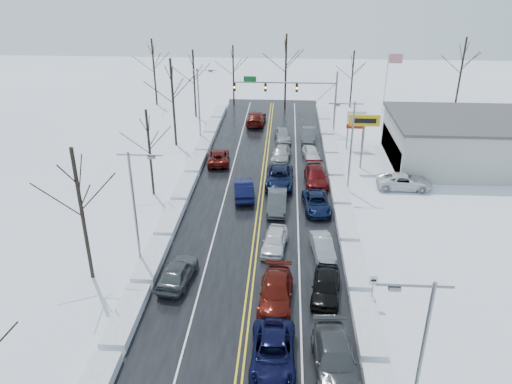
# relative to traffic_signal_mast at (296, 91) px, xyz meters

# --- Properties ---
(ground) EXTENTS (160.00, 160.00, 0.00)m
(ground) POSITION_rel_traffic_signal_mast_xyz_m (-3.45, -27.99, -5.48)
(ground) COLOR white
(ground) RESTS_ON ground
(road_surface) EXTENTS (14.00, 84.00, 0.01)m
(road_surface) POSITION_rel_traffic_signal_mast_xyz_m (-3.45, -25.99, -5.47)
(road_surface) COLOR black
(road_surface) RESTS_ON ground
(snow_bank_left) EXTENTS (1.62, 72.00, 0.67)m
(snow_bank_left) POSITION_rel_traffic_signal_mast_xyz_m (-11.05, -25.99, -5.48)
(snow_bank_left) COLOR silver
(snow_bank_left) RESTS_ON ground
(snow_bank_right) EXTENTS (1.62, 72.00, 0.67)m
(snow_bank_right) POSITION_rel_traffic_signal_mast_xyz_m (4.15, -25.99, -5.48)
(snow_bank_right) COLOR silver
(snow_bank_right) RESTS_ON ground
(traffic_signal_mast) EXTENTS (13.28, 0.39, 8.00)m
(traffic_signal_mast) POSITION_rel_traffic_signal_mast_xyz_m (0.00, 0.00, 0.00)
(traffic_signal_mast) COLOR slate
(traffic_signal_mast) RESTS_ON ground
(tires_plus_sign) EXTENTS (3.20, 0.34, 6.00)m
(tires_plus_sign) POSITION_rel_traffic_signal_mast_xyz_m (7.05, -12.00, -0.49)
(tires_plus_sign) COLOR slate
(tires_plus_sign) RESTS_ON ground
(used_vehicles_sign) EXTENTS (2.20, 0.22, 4.65)m
(used_vehicles_sign) POSITION_rel_traffic_signal_mast_xyz_m (7.05, -5.99, -2.16)
(used_vehicles_sign) COLOR slate
(used_vehicles_sign) RESTS_ON ground
(speed_limit_sign) EXTENTS (0.55, 0.09, 2.35)m
(speed_limit_sign) POSITION_rel_traffic_signal_mast_xyz_m (4.75, -35.99, -3.84)
(speed_limit_sign) COLOR slate
(speed_limit_sign) RESTS_ON ground
(flagpole) EXTENTS (1.87, 1.20, 10.00)m
(flagpole) POSITION_rel_traffic_signal_mast_xyz_m (11.72, 2.01, 0.45)
(flagpole) COLOR silver
(flagpole) RESTS_ON ground
(dealership_building) EXTENTS (20.40, 12.40, 5.30)m
(dealership_building) POSITION_rel_traffic_signal_mast_xyz_m (20.53, -9.99, -2.82)
(dealership_building) COLOR #A4A4A0
(dealership_building) RESTS_ON ground
(streetlight_se) EXTENTS (3.20, 0.25, 9.00)m
(streetlight_se) POSITION_rel_traffic_signal_mast_xyz_m (4.85, -45.99, -0.17)
(streetlight_se) COLOR slate
(streetlight_se) RESTS_ON ground
(streetlight_ne) EXTENTS (3.20, 0.25, 9.00)m
(streetlight_ne) POSITION_rel_traffic_signal_mast_xyz_m (4.85, -17.99, -0.17)
(streetlight_ne) COLOR slate
(streetlight_ne) RESTS_ON ground
(streetlight_sw) EXTENTS (3.20, 0.25, 9.00)m
(streetlight_sw) POSITION_rel_traffic_signal_mast_xyz_m (-11.74, -31.99, -0.17)
(streetlight_sw) COLOR slate
(streetlight_sw) RESTS_ON ground
(streetlight_nw) EXTENTS (3.20, 0.25, 9.00)m
(streetlight_nw) POSITION_rel_traffic_signal_mast_xyz_m (-11.74, -3.99, -0.17)
(streetlight_nw) COLOR slate
(streetlight_nw) RESTS_ON ground
(tree_left_b) EXTENTS (4.00, 4.00, 10.00)m
(tree_left_b) POSITION_rel_traffic_signal_mast_xyz_m (-14.95, -33.99, 1.51)
(tree_left_b) COLOR #2D231C
(tree_left_b) RESTS_ON ground
(tree_left_c) EXTENTS (3.40, 3.40, 8.50)m
(tree_left_c) POSITION_rel_traffic_signal_mast_xyz_m (-13.95, -19.99, 0.46)
(tree_left_c) COLOR #2D231C
(tree_left_c) RESTS_ON ground
(tree_left_d) EXTENTS (4.20, 4.20, 10.50)m
(tree_left_d) POSITION_rel_traffic_signal_mast_xyz_m (-14.65, -5.99, 1.86)
(tree_left_d) COLOR #2D231C
(tree_left_d) RESTS_ON ground
(tree_left_e) EXTENTS (3.80, 3.80, 9.50)m
(tree_left_e) POSITION_rel_traffic_signal_mast_xyz_m (-14.25, 6.01, 1.16)
(tree_left_e) COLOR #2D231C
(tree_left_e) RESTS_ON ground
(tree_far_a) EXTENTS (4.00, 4.00, 10.00)m
(tree_far_a) POSITION_rel_traffic_signal_mast_xyz_m (-21.45, 12.01, 1.51)
(tree_far_a) COLOR #2D231C
(tree_far_a) RESTS_ON ground
(tree_far_b) EXTENTS (3.60, 3.60, 9.00)m
(tree_far_b) POSITION_rel_traffic_signal_mast_xyz_m (-9.45, 13.01, 0.81)
(tree_far_b) COLOR #2D231C
(tree_far_b) RESTS_ON ground
(tree_far_c) EXTENTS (4.40, 4.40, 11.00)m
(tree_far_c) POSITION_rel_traffic_signal_mast_xyz_m (-1.45, 11.01, 2.21)
(tree_far_c) COLOR #2D231C
(tree_far_c) RESTS_ON ground
(tree_far_d) EXTENTS (3.40, 3.40, 8.50)m
(tree_far_d) POSITION_rel_traffic_signal_mast_xyz_m (8.55, 12.51, 0.46)
(tree_far_d) COLOR #2D231C
(tree_far_d) RESTS_ON ground
(tree_far_e) EXTENTS (4.20, 4.20, 10.50)m
(tree_far_e) POSITION_rel_traffic_signal_mast_xyz_m (24.55, 13.01, 1.86)
(tree_far_e) COLOR #2D231C
(tree_far_e) RESTS_ON ground
(queued_car_2) EXTENTS (2.58, 5.54, 1.54)m
(queued_car_2) POSITION_rel_traffic_signal_mast_xyz_m (-1.61, -41.68, -5.48)
(queued_car_2) COLOR black
(queued_car_2) RESTS_ON ground
(queued_car_3) EXTENTS (2.47, 5.54, 1.58)m
(queued_car_3) POSITION_rel_traffic_signal_mast_xyz_m (-1.60, -36.05, -5.48)
(queued_car_3) COLOR #4E100A
(queued_car_3) RESTS_ON ground
(queued_car_4) EXTENTS (2.27, 4.60, 1.51)m
(queued_car_4) POSITION_rel_traffic_signal_mast_xyz_m (-1.87, -29.34, -5.48)
(queued_car_4) COLOR silver
(queued_car_4) RESTS_ON ground
(queued_car_5) EXTENTS (1.76, 4.90, 1.61)m
(queued_car_5) POSITION_rel_traffic_signal_mast_xyz_m (-1.84, -22.54, -5.48)
(queued_car_5) COLOR #393C3E
(queued_car_5) RESTS_ON ground
(queued_car_6) EXTENTS (2.81, 5.98, 1.65)m
(queued_car_6) POSITION_rel_traffic_signal_mast_xyz_m (-1.74, -17.10, -5.48)
(queued_car_6) COLOR black
(queued_car_6) RESTS_ON ground
(queued_car_7) EXTENTS (2.44, 5.06, 1.42)m
(queued_car_7) POSITION_rel_traffic_signal_mast_xyz_m (-1.67, -10.13, -5.48)
(queued_car_7) COLOR #9B9EA3
(queued_car_7) RESTS_ON ground
(queued_car_8) EXTENTS (2.32, 4.66, 1.53)m
(queued_car_8) POSITION_rel_traffic_signal_mast_xyz_m (-1.57, -3.67, -5.48)
(queued_car_8) COLOR #919498
(queued_car_8) RESTS_ON ground
(queued_car_11) EXTENTS (2.65, 5.89, 1.67)m
(queued_car_11) POSITION_rel_traffic_signal_mast_xyz_m (1.84, -42.01, -5.48)
(queued_car_11) COLOR #3A3C3E
(queued_car_11) RESTS_ON ground
(queued_car_12) EXTENTS (2.45, 4.90, 1.60)m
(queued_car_12) POSITION_rel_traffic_signal_mast_xyz_m (1.79, -35.17, -5.48)
(queued_car_12) COLOR black
(queued_car_12) RESTS_ON ground
(queued_car_13) EXTENTS (1.96, 4.32, 1.38)m
(queued_car_13) POSITION_rel_traffic_signal_mast_xyz_m (1.87, -29.89, -5.48)
(queued_car_13) COLOR gray
(queued_car_13) RESTS_ON ground
(queued_car_14) EXTENTS (2.76, 5.22, 1.40)m
(queued_car_14) POSITION_rel_traffic_signal_mast_xyz_m (1.77, -22.29, -5.48)
(queued_car_14) COLOR black
(queued_car_14) RESTS_ON ground
(queued_car_15) EXTENTS (2.43, 5.58, 1.60)m
(queued_car_15) POSITION_rel_traffic_signal_mast_xyz_m (1.99, -16.51, -5.48)
(queued_car_15) COLOR #4F0A0C
(queued_car_15) RESTS_ON ground
(queued_car_16) EXTENTS (2.19, 4.30, 1.40)m
(queued_car_16) POSITION_rel_traffic_signal_mast_xyz_m (1.75, -9.76, -5.48)
(queued_car_16) COLOR silver
(queued_car_16) RESTS_ON ground
(queued_car_17) EXTENTS (1.96, 4.87, 1.57)m
(queued_car_17) POSITION_rel_traffic_signal_mast_xyz_m (1.67, -3.46, -5.48)
(queued_car_17) COLOR #474A4C
(queued_car_17) RESTS_ON ground
(oncoming_car_0) EXTENTS (2.46, 5.36, 1.70)m
(oncoming_car_0) POSITION_rel_traffic_signal_mast_xyz_m (-5.11, -20.00, -5.48)
(oncoming_car_0) COLOR black
(oncoming_car_0) RESTS_ON ground
(oncoming_car_1) EXTENTS (2.93, 5.37, 1.43)m
(oncoming_car_1) POSITION_rel_traffic_signal_mast_xyz_m (-8.67, -11.48, -5.48)
(oncoming_car_1) COLOR #520E0B
(oncoming_car_1) RESTS_ON ground
(oncoming_car_2) EXTENTS (2.61, 5.99, 1.72)m
(oncoming_car_2) POSITION_rel_traffic_signal_mast_xyz_m (-5.33, 3.09, -5.48)
(oncoming_car_2) COLOR #4C0F0A
(oncoming_car_2) RESTS_ON ground
(oncoming_car_3) EXTENTS (2.53, 4.99, 1.63)m
(oncoming_car_3) POSITION_rel_traffic_signal_mast_xyz_m (-8.62, -34.15, -5.48)
(oncoming_car_3) COLOR #46484B
(oncoming_car_3) RESTS_ON ground
(parked_car_0) EXTENTS (5.56, 2.70, 1.52)m
(parked_car_0) POSITION_rel_traffic_signal_mast_xyz_m (10.70, -17.15, -5.48)
(parked_car_0) COLOR silver
(parked_car_0) RESTS_ON ground
(parked_car_1) EXTENTS (2.92, 5.81, 1.62)m
(parked_car_1) POSITION_rel_traffic_signal_mast_xyz_m (13.36, -11.49, -5.48)
(parked_car_1) COLOR #4C0A0C
(parked_car_1) RESTS_ON ground
(parked_car_2) EXTENTS (1.72, 4.26, 1.45)m
(parked_car_2) POSITION_rel_traffic_signal_mast_xyz_m (11.40, -7.08, -5.48)
(parked_car_2) COLOR black
(parked_car_2) RESTS_ON ground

